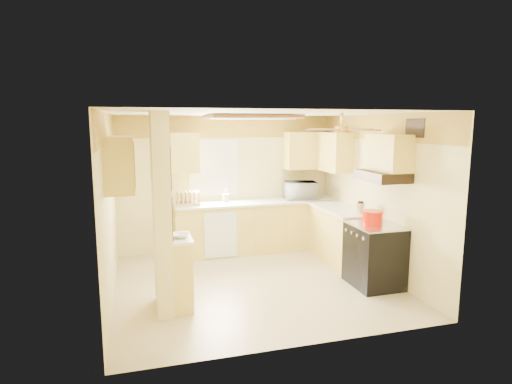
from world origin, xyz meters
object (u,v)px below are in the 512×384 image
object	(u,v)px
microwave	(300,190)
bowl	(181,236)
stove	(374,255)
kettle	(361,208)
dutch_oven	(372,218)

from	to	relation	value
microwave	bowl	world-z (taller)	microwave
stove	microwave	xyz separation A→B (m)	(-0.31, 2.17, 0.64)
stove	kettle	world-z (taller)	kettle
kettle	stove	bearing A→B (deg)	-98.24
stove	bowl	world-z (taller)	bowl
bowl	microwave	bearing A→B (deg)	41.77
microwave	kettle	distance (m)	1.62
stove	dutch_oven	world-z (taller)	dutch_oven
stove	kettle	size ratio (longest dim) A/B	4.35
microwave	kettle	xyz separation A→B (m)	(0.40, -1.57, -0.07)
dutch_oven	kettle	bearing A→B (deg)	76.89
stove	bowl	xyz separation A→B (m)	(-2.79, -0.05, 0.51)
kettle	dutch_oven	bearing A→B (deg)	-103.11
stove	dutch_oven	distance (m)	0.56
stove	kettle	bearing A→B (deg)	81.76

